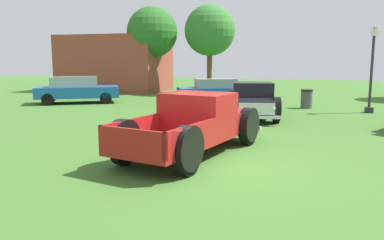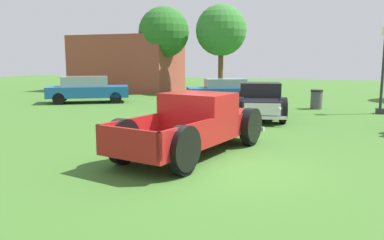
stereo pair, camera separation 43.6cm
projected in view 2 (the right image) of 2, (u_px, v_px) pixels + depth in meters
The scene contains 10 objects.
ground_plane at pixel (216, 165), 9.12m from camera, with size 80.00×80.00×0.00m, color #3D6B28.
pickup_truck_foreground at pixel (199, 124), 10.39m from camera, with size 2.95×5.43×1.58m.
pickup_truck_behind_left at pixel (260, 101), 16.24m from camera, with size 2.78×5.11×1.48m.
sedan_distant_a at pixel (223, 90), 22.31m from camera, with size 4.29×3.28×1.33m.
sedan_distant_b at pixel (87, 89), 22.01m from camera, with size 4.74×3.87×1.48m.
lamp_post_near at pixel (383, 68), 17.31m from camera, with size 0.36×0.36×3.91m.
trash_can at pixel (316, 99), 19.28m from camera, with size 0.59×0.59×0.95m.
oak_tree_west at pixel (221, 31), 27.07m from camera, with size 3.54×3.54×6.19m.
oak_tree_center at pixel (164, 33), 28.01m from camera, with size 3.64×3.64×6.16m.
brick_pavilion at pixel (127, 63), 30.44m from camera, with size 7.72×5.06×4.20m.
Camera 2 is at (2.47, -8.51, 2.46)m, focal length 36.47 mm.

